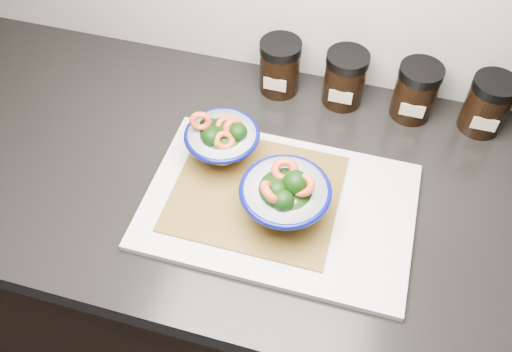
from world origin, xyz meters
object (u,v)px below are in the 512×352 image
(spice_jar_b, at_px, (345,78))
(spice_jar_c, at_px, (416,91))
(spice_jar_a, at_px, (280,66))
(bowl_right, at_px, (285,197))
(spice_jar_d, at_px, (487,104))
(cutting_board, at_px, (279,206))
(bowl_left, at_px, (222,141))

(spice_jar_b, relative_size, spice_jar_c, 1.00)
(spice_jar_a, bearing_deg, bowl_right, -74.52)
(spice_jar_b, bearing_deg, spice_jar_d, 0.00)
(cutting_board, bearing_deg, spice_jar_a, 104.16)
(bowl_right, bearing_deg, cutting_board, 122.29)
(bowl_left, xyz_separation_m, bowl_right, (0.14, -0.09, 0.01))
(spice_jar_b, height_order, spice_jar_c, same)
(cutting_board, distance_m, spice_jar_c, 0.35)
(spice_jar_d, bearing_deg, bowl_right, -134.70)
(bowl_right, bearing_deg, bowl_left, 145.60)
(bowl_left, height_order, bowl_right, bowl_right)
(cutting_board, xyz_separation_m, bowl_left, (-0.12, 0.07, 0.05))
(bowl_right, xyz_separation_m, spice_jar_d, (0.31, 0.31, -0.01))
(bowl_right, distance_m, spice_jar_d, 0.44)
(spice_jar_c, bearing_deg, spice_jar_d, 0.00)
(bowl_right, relative_size, spice_jar_c, 1.31)
(bowl_left, height_order, spice_jar_d, bowl_left)
(cutting_board, xyz_separation_m, bowl_right, (0.01, -0.02, 0.06))
(bowl_right, bearing_deg, spice_jar_c, 60.29)
(bowl_right, relative_size, spice_jar_d, 1.31)
(cutting_board, distance_m, spice_jar_a, 0.30)
(cutting_board, bearing_deg, bowl_right, -57.71)
(cutting_board, distance_m, spice_jar_b, 0.30)
(cutting_board, distance_m, bowl_right, 0.06)
(cutting_board, relative_size, spice_jar_c, 3.98)
(spice_jar_c, bearing_deg, bowl_right, -119.71)
(bowl_right, distance_m, spice_jar_c, 0.36)
(bowl_left, relative_size, spice_jar_c, 1.17)
(bowl_left, distance_m, spice_jar_c, 0.38)
(cutting_board, bearing_deg, spice_jar_b, 79.19)
(bowl_left, xyz_separation_m, spice_jar_b, (0.18, 0.22, -0.00))
(bowl_left, distance_m, bowl_right, 0.16)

